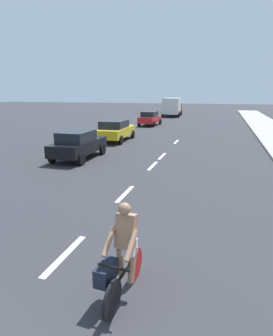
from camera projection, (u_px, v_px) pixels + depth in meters
ground_plane at (174, 144)px, 20.67m from camera, size 160.00×160.00×0.00m
lane_stripe_1 at (65, 255)px, 6.55m from camera, size 0.16×1.80×0.01m
lane_stripe_2 at (125, 194)px, 10.50m from camera, size 0.16×1.80×0.01m
lane_stripe_3 at (153, 166)px, 14.52m from camera, size 0.16×1.80×0.01m
lane_stripe_4 at (162, 156)px, 16.72m from camera, size 0.16×1.80×0.01m
lane_stripe_5 at (176, 142)px, 21.61m from camera, size 0.16×1.80×0.01m
cyclist at (121, 256)px, 5.00m from camera, size 0.63×1.71×1.82m
parked_car_black at (78, 144)px, 15.89m from camera, size 1.90×4.06×1.57m
parked_car_yellow at (115, 130)px, 21.90m from camera, size 2.16×4.57×1.57m
parked_car_red at (150, 118)px, 32.10m from camera, size 2.01×4.07×1.57m
delivery_truck at (172, 107)px, 44.50m from camera, size 2.91×6.35×2.80m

